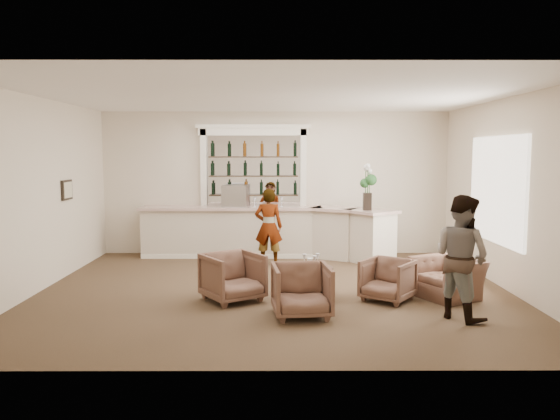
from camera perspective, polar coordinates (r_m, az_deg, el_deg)
The scene contains 19 objects.
ground at distance 9.50m, azimuth -0.59°, elevation -8.36°, with size 8.00×8.00×0.00m, color brown.
room_shell at distance 9.91m, azimuth 0.36°, elevation 5.90°, with size 8.04×7.02×3.32m.
bar_counter at distance 12.33m, azimuth -1.27°, elevation -2.31°, with size 5.72×1.80×1.14m.
back_bar_alcove at distance 12.63m, azimuth -2.78°, elevation 4.52°, with size 2.64×0.25×3.00m.
cocktail_table at distance 9.01m, azimuth 3.33°, elevation -7.53°, with size 0.71×0.71×0.50m, color #44291D.
sommelier at distance 11.50m, azimuth -1.20°, elevation -1.74°, with size 0.59×0.39×1.61m, color gray.
guest at distance 8.18m, azimuth 18.41°, elevation -4.67°, with size 0.86×0.67×1.77m, color gray.
armchair_left at distance 8.78m, azimuth -4.96°, elevation -6.98°, with size 0.83×0.85×0.77m, color brown.
armchair_center at distance 7.94m, azimuth 2.27°, elevation -8.41°, with size 0.81×0.84×0.76m, color brown.
armchair_right at distance 8.93m, azimuth 11.18°, elevation -7.18°, with size 0.72×0.74×0.67m, color brown.
armchair_far at distance 9.37m, azimuth 17.08°, elevation -6.82°, with size 0.98×0.86×0.64m, color brown.
espresso_machine at distance 12.35m, azimuth -4.67°, elevation 1.48°, with size 0.56×0.47×0.49m, color silver.
flower_vase at distance 11.71m, azimuth 9.13°, elevation 2.67°, with size 0.26×0.26×0.98m.
wine_glass_bar_left at distance 12.30m, azimuth -2.67°, elevation 0.82°, with size 0.07×0.07×0.21m, color white, non-canonical shape.
wine_glass_bar_right at distance 12.33m, azimuth 0.18°, elevation 0.83°, with size 0.07×0.07×0.21m, color white, non-canonical shape.
wine_glass_tbl_a at distance 8.96m, azimuth 2.56°, elevation -5.28°, with size 0.07×0.07×0.21m, color white, non-canonical shape.
wine_glass_tbl_b at distance 9.02m, azimuth 3.95°, elevation -5.21°, with size 0.07×0.07×0.21m, color white, non-canonical shape.
wine_glass_tbl_c at distance 8.81m, azimuth 3.66°, elevation -5.48°, with size 0.07×0.07×0.21m, color white, non-canonical shape.
napkin_holder at distance 9.08m, azimuth 3.16°, elevation -5.42°, with size 0.08×0.08×0.12m, color white.
Camera 1 is at (0.06, -9.20, 2.36)m, focal length 35.00 mm.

